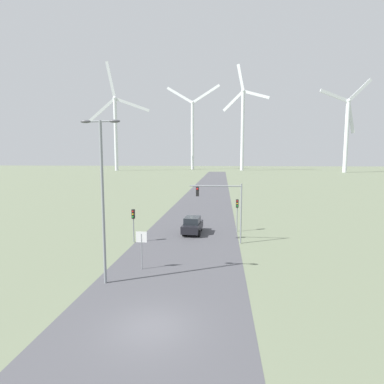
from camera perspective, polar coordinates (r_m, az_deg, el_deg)
name	(u,v)px	position (r m, az deg, el deg)	size (l,w,h in m)	color
ground_plane	(151,327)	(16.00, -7.82, -24.13)	(600.00, 600.00, 0.00)	#667056
road_surface	(206,198)	(61.99, 2.70, -1.07)	(10.00, 240.00, 0.01)	#47474C
streetlamp	(102,185)	(19.70, -16.72, 1.36)	(2.55, 0.32, 10.48)	gray
stop_sign_near	(142,243)	(22.41, -9.59, -9.54)	(0.81, 0.07, 2.83)	gray
traffic_light_post_near_left	(133,218)	(29.47, -11.12, -4.91)	(0.28, 0.33, 3.24)	gray
traffic_light_post_near_right	(237,208)	(33.44, 8.60, -3.03)	(0.28, 0.34, 3.61)	gray
traffic_light_mast_overhead	(223,200)	(28.55, 5.84, -1.57)	(4.95, 0.34, 5.76)	gray
car_approaching	(192,225)	(32.60, 0.08, -6.32)	(2.08, 4.21, 1.83)	black
wind_turbine_far_left	(116,126)	(204.46, -14.36, 12.15)	(39.89, 6.43, 69.09)	silver
wind_turbine_left	(193,128)	(219.89, 0.11, 12.07)	(38.85, 8.38, 59.71)	silver
wind_turbine_center	(243,123)	(203.98, 9.63, 12.78)	(29.66, 8.61, 68.71)	silver
wind_turbine_right	(347,128)	(193.36, 27.41, 10.72)	(30.44, 8.44, 52.73)	silver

